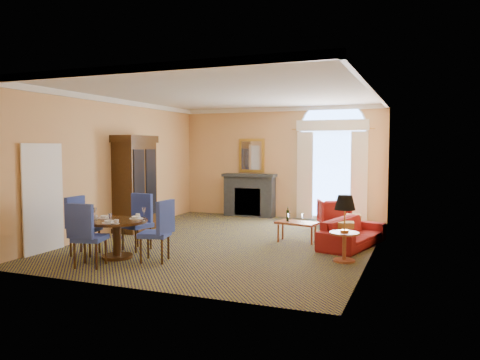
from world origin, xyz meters
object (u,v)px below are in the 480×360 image
at_px(dining_table, 117,230).
at_px(coffee_table, 296,223).
at_px(armoire, 135,185).
at_px(side_table, 345,219).
at_px(armchair, 334,213).
at_px(sofa, 353,233).

relative_size(dining_table, coffee_table, 1.19).
bearing_deg(coffee_table, dining_table, -124.34).
bearing_deg(armoire, coffee_table, 0.67).
height_order(coffee_table, side_table, side_table).
distance_m(armoire, armchair, 5.09).
xyz_separation_m(dining_table, coffee_table, (2.70, 2.65, -0.12)).
xyz_separation_m(armoire, side_table, (5.32, -1.33, -0.36)).
bearing_deg(armchair, sofa, 87.54).
bearing_deg(armchair, armoire, 5.26).
bearing_deg(coffee_table, armchair, 91.05).
bearing_deg(dining_table, side_table, 17.83).
bearing_deg(coffee_table, armoire, -168.08).
relative_size(sofa, coffee_table, 2.06).
distance_m(dining_table, side_table, 4.15).
distance_m(armoire, dining_table, 3.00).
distance_m(armoire, side_table, 5.50).
distance_m(dining_table, sofa, 4.72).
distance_m(armchair, side_table, 3.74).
height_order(armoire, armchair, armoire).
xyz_separation_m(armchair, side_table, (0.84, -3.62, 0.41)).
height_order(sofa, armchair, armchair).
bearing_deg(dining_table, coffee_table, 44.40).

